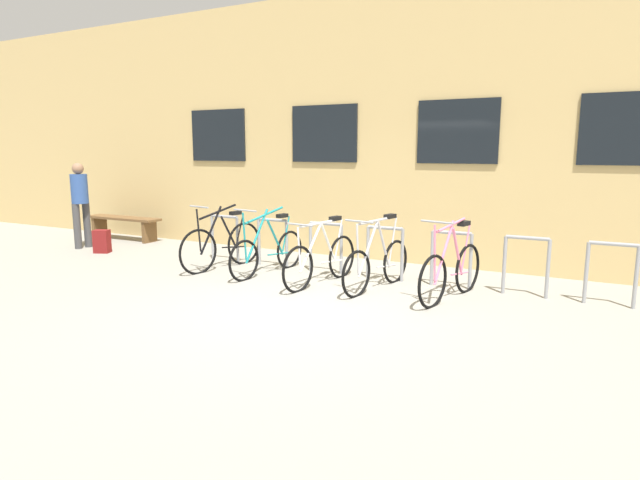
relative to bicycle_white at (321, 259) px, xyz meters
The scene contains 11 objects.
ground_plane 1.29m from the bicycle_white, 78.47° to the right, with size 42.00×42.00×0.00m, color gray.
storefront_building 5.29m from the bicycle_white, 87.11° to the left, with size 28.00×5.90×4.66m.
bike_rack 1.01m from the bicycle_white, 43.21° to the left, with size 6.60×0.05×0.82m.
bicycle_white is the anchor object (origin of this frame).
bicycle_pink 1.88m from the bicycle_white, ahead, with size 0.54×1.62×1.10m.
bicycle_teal 1.07m from the bicycle_white, 169.66° to the left, with size 0.44×1.73×1.09m.
bicycle_silver 0.84m from the bicycle_white, ahead, with size 0.49×1.64×1.06m.
bicycle_black 1.94m from the bicycle_white, behind, with size 0.50×1.69×1.10m.
wooden_bench 5.81m from the bicycle_white, 165.47° to the left, with size 1.90×0.40×0.50m.
person_by_bench 5.63m from the bicycle_white, behind, with size 0.32×0.36×1.69m.
backpack 4.83m from the bicycle_white, behind, with size 0.28×0.20×0.44m, color maroon.
Camera 1 is at (3.18, -5.46, 1.94)m, focal length 29.48 mm.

